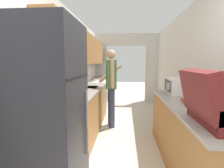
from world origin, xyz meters
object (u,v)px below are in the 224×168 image
object	(u,v)px
person	(111,86)
knife	(101,79)
refrigerator	(45,116)
suitcase	(215,106)
microwave	(179,86)
book_stack	(191,101)
range_oven	(97,96)

from	to	relation	value
person	knife	xyz separation A→B (m)	(-0.48, 1.79, -0.03)
refrigerator	person	world-z (taller)	refrigerator
suitcase	microwave	world-z (taller)	suitcase
book_stack	range_oven	bearing A→B (deg)	123.29
refrigerator	person	bearing A→B (deg)	78.03
range_oven	book_stack	world-z (taller)	range_oven
refrigerator	suitcase	distance (m)	1.60
refrigerator	suitcase	world-z (taller)	refrigerator
microwave	refrigerator	bearing A→B (deg)	-138.69
person	knife	world-z (taller)	person
range_oven	knife	xyz separation A→B (m)	(0.04, 0.61, 0.45)
person	microwave	distance (m)	1.45
suitcase	knife	bearing A→B (deg)	111.41
person	knife	distance (m)	1.85
range_oven	microwave	bearing A→B (deg)	-46.48
microwave	book_stack	size ratio (longest dim) A/B	1.98
person	range_oven	bearing A→B (deg)	9.80
refrigerator	suitcase	bearing A→B (deg)	-1.59
suitcase	knife	distance (m)	4.37
refrigerator	microwave	distance (m)	2.33
person	knife	bearing A→B (deg)	1.21
refrigerator	microwave	xyz separation A→B (m)	(1.74, 1.53, 0.12)
suitcase	microwave	distance (m)	1.59
refrigerator	knife	xyz separation A→B (m)	(-0.00, 4.02, -0.01)
book_stack	knife	size ratio (longest dim) A/B	0.83
refrigerator	range_oven	world-z (taller)	refrigerator
refrigerator	book_stack	xyz separation A→B (m)	(1.69, 0.78, 0.00)
range_oven	microwave	distance (m)	2.66
book_stack	refrigerator	bearing A→B (deg)	-155.20
range_oven	person	xyz separation A→B (m)	(0.52, -1.18, 0.48)
person	suitcase	size ratio (longest dim) A/B	2.56
person	suitcase	distance (m)	2.54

